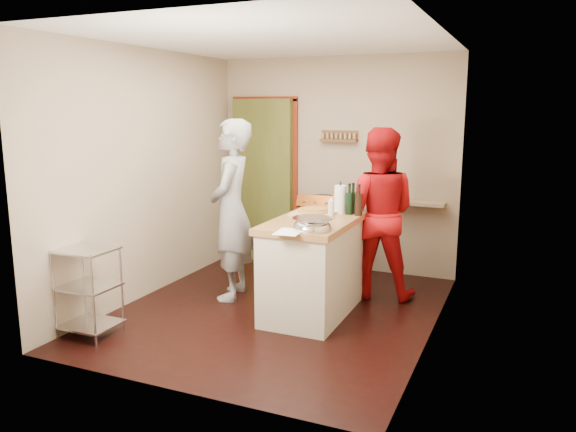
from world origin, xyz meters
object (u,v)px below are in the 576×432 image
object	(u,v)px
island	(313,265)
person_stripe	(231,210)
person_red	(377,213)
wire_shelving	(88,287)
stove	(330,238)

from	to	relation	value
island	person_stripe	xyz separation A→B (m)	(-0.96, 0.13, 0.45)
person_stripe	person_red	bearing A→B (deg)	100.46
wire_shelving	person_red	bearing A→B (deg)	45.25
wire_shelving	person_stripe	bearing A→B (deg)	64.81
wire_shelving	island	size ratio (longest dim) A/B	0.58
wire_shelving	person_stripe	distance (m)	1.64
wire_shelving	stove	bearing A→B (deg)	63.15
person_red	stove	bearing A→B (deg)	-47.65
stove	person_stripe	world-z (taller)	person_stripe
stove	wire_shelving	world-z (taller)	stove
stove	island	world-z (taller)	island
wire_shelving	person_red	xyz separation A→B (m)	(2.04, 2.06, 0.46)
stove	island	xyz separation A→B (m)	(0.30, -1.34, 0.05)
island	stove	bearing A→B (deg)	102.53
island	person_red	size ratio (longest dim) A/B	0.77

